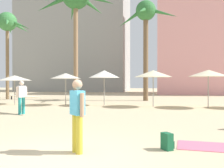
{
  "coord_description": "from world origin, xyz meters",
  "views": [
    {
      "loc": [
        2.24,
        -5.28,
        1.69
      ],
      "look_at": [
        -0.03,
        6.61,
        1.57
      ],
      "focal_mm": 41.63,
      "sensor_mm": 36.0,
      "label": 1
    }
  ],
  "objects_px": {
    "palm_tree_center": "(146,19)",
    "backpack": "(167,142)",
    "cafe_umbrella_7": "(104,74)",
    "palm_tree_far_left": "(7,26)",
    "cafe_umbrella_3": "(153,74)",
    "cafe_umbrella_4": "(208,73)",
    "beach_towel": "(210,147)",
    "cafe_umbrella_0": "(15,78)",
    "cafe_umbrella_1": "(66,76)",
    "person_mid_right": "(23,96)",
    "person_far_right": "(77,113)",
    "palm_tree_left": "(76,1)"
  },
  "relations": [
    {
      "from": "palm_tree_far_left",
      "to": "cafe_umbrella_1",
      "type": "relative_size",
      "value": 3.6
    },
    {
      "from": "palm_tree_center",
      "to": "backpack",
      "type": "bearing_deg",
      "value": -84.76
    },
    {
      "from": "cafe_umbrella_3",
      "to": "beach_towel",
      "type": "relative_size",
      "value": 1.56
    },
    {
      "from": "beach_towel",
      "to": "person_mid_right",
      "type": "height_order",
      "value": "person_mid_right"
    },
    {
      "from": "person_far_right",
      "to": "cafe_umbrella_1",
      "type": "bearing_deg",
      "value": 68.25
    },
    {
      "from": "cafe_umbrella_3",
      "to": "palm_tree_center",
      "type": "bearing_deg",
      "value": 98.52
    },
    {
      "from": "palm_tree_far_left",
      "to": "palm_tree_center",
      "type": "distance_m",
      "value": 12.97
    },
    {
      "from": "person_far_right",
      "to": "cafe_umbrella_4",
      "type": "bearing_deg",
      "value": 23.18
    },
    {
      "from": "palm_tree_center",
      "to": "beach_towel",
      "type": "height_order",
      "value": "palm_tree_center"
    },
    {
      "from": "palm_tree_left",
      "to": "cafe_umbrella_0",
      "type": "distance_m",
      "value": 9.95
    },
    {
      "from": "palm_tree_center",
      "to": "backpack",
      "type": "distance_m",
      "value": 17.86
    },
    {
      "from": "cafe_umbrella_3",
      "to": "beach_towel",
      "type": "height_order",
      "value": "cafe_umbrella_3"
    },
    {
      "from": "cafe_umbrella_1",
      "to": "cafe_umbrella_7",
      "type": "distance_m",
      "value": 2.77
    },
    {
      "from": "cafe_umbrella_4",
      "to": "beach_towel",
      "type": "xyz_separation_m",
      "value": [
        -1.72,
        -10.4,
        -2.21
      ]
    },
    {
      "from": "palm_tree_far_left",
      "to": "palm_tree_center",
      "type": "relative_size",
      "value": 0.94
    },
    {
      "from": "cafe_umbrella_3",
      "to": "cafe_umbrella_4",
      "type": "distance_m",
      "value": 3.48
    },
    {
      "from": "cafe_umbrella_1",
      "to": "backpack",
      "type": "bearing_deg",
      "value": -58.06
    },
    {
      "from": "backpack",
      "to": "person_far_right",
      "type": "distance_m",
      "value": 2.33
    },
    {
      "from": "palm_tree_center",
      "to": "cafe_umbrella_4",
      "type": "bearing_deg",
      "value": -51.95
    },
    {
      "from": "cafe_umbrella_0",
      "to": "person_far_right",
      "type": "xyz_separation_m",
      "value": [
        8.59,
        -11.43,
        -0.99
      ]
    },
    {
      "from": "cafe_umbrella_0",
      "to": "person_mid_right",
      "type": "distance_m",
      "value": 6.08
    },
    {
      "from": "cafe_umbrella_1",
      "to": "person_mid_right",
      "type": "bearing_deg",
      "value": -94.33
    },
    {
      "from": "cafe_umbrella_1",
      "to": "cafe_umbrella_0",
      "type": "bearing_deg",
      "value": -176.66
    },
    {
      "from": "cafe_umbrella_7",
      "to": "person_mid_right",
      "type": "height_order",
      "value": "cafe_umbrella_7"
    },
    {
      "from": "cafe_umbrella_4",
      "to": "person_mid_right",
      "type": "bearing_deg",
      "value": -153.26
    },
    {
      "from": "cafe_umbrella_7",
      "to": "palm_tree_far_left",
      "type": "bearing_deg",
      "value": 156.62
    },
    {
      "from": "palm_tree_far_left",
      "to": "cafe_umbrella_4",
      "type": "bearing_deg",
      "value": -15.58
    },
    {
      "from": "cafe_umbrella_7",
      "to": "beach_towel",
      "type": "height_order",
      "value": "cafe_umbrella_7"
    },
    {
      "from": "palm_tree_far_left",
      "to": "cafe_umbrella_7",
      "type": "distance_m",
      "value": 12.25
    },
    {
      "from": "palm_tree_far_left",
      "to": "cafe_umbrella_4",
      "type": "xyz_separation_m",
      "value": [
        17.25,
        -4.81,
        -4.73
      ]
    },
    {
      "from": "backpack",
      "to": "person_mid_right",
      "type": "bearing_deg",
      "value": 106.39
    },
    {
      "from": "beach_towel",
      "to": "person_far_right",
      "type": "relative_size",
      "value": 0.93
    },
    {
      "from": "cafe_umbrella_0",
      "to": "cafe_umbrella_7",
      "type": "xyz_separation_m",
      "value": [
        6.6,
        0.48,
        0.26
      ]
    },
    {
      "from": "cafe_umbrella_0",
      "to": "cafe_umbrella_7",
      "type": "distance_m",
      "value": 6.62
    },
    {
      "from": "palm_tree_far_left",
      "to": "beach_towel",
      "type": "distance_m",
      "value": 22.83
    },
    {
      "from": "cafe_umbrella_4",
      "to": "beach_towel",
      "type": "bearing_deg",
      "value": -99.37
    },
    {
      "from": "cafe_umbrella_0",
      "to": "palm_tree_center",
      "type": "bearing_deg",
      "value": 31.59
    },
    {
      "from": "palm_tree_far_left",
      "to": "palm_tree_left",
      "type": "xyz_separation_m",
      "value": [
        6.34,
        1.2,
        2.37
      ]
    },
    {
      "from": "cafe_umbrella_7",
      "to": "person_far_right",
      "type": "distance_m",
      "value": 12.14
    },
    {
      "from": "cafe_umbrella_4",
      "to": "backpack",
      "type": "relative_size",
      "value": 5.93
    },
    {
      "from": "palm_tree_center",
      "to": "backpack",
      "type": "height_order",
      "value": "palm_tree_center"
    },
    {
      "from": "cafe_umbrella_0",
      "to": "cafe_umbrella_7",
      "type": "height_order",
      "value": "cafe_umbrella_7"
    },
    {
      "from": "palm_tree_far_left",
      "to": "cafe_umbrella_1",
      "type": "height_order",
      "value": "palm_tree_far_left"
    },
    {
      "from": "backpack",
      "to": "cafe_umbrella_4",
      "type": "bearing_deg",
      "value": 40.93
    },
    {
      "from": "palm_tree_left",
      "to": "beach_towel",
      "type": "distance_m",
      "value": 20.99
    },
    {
      "from": "beach_towel",
      "to": "backpack",
      "type": "xyz_separation_m",
      "value": [
        -1.08,
        -0.5,
        0.19
      ]
    },
    {
      "from": "cafe_umbrella_3",
      "to": "cafe_umbrella_4",
      "type": "height_order",
      "value": "same"
    },
    {
      "from": "beach_towel",
      "to": "person_mid_right",
      "type": "relative_size",
      "value": 0.58
    },
    {
      "from": "palm_tree_far_left",
      "to": "cafe_umbrella_1",
      "type": "distance_m",
      "value": 10.2
    },
    {
      "from": "palm_tree_far_left",
      "to": "cafe_umbrella_4",
      "type": "height_order",
      "value": "palm_tree_far_left"
    }
  ]
}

